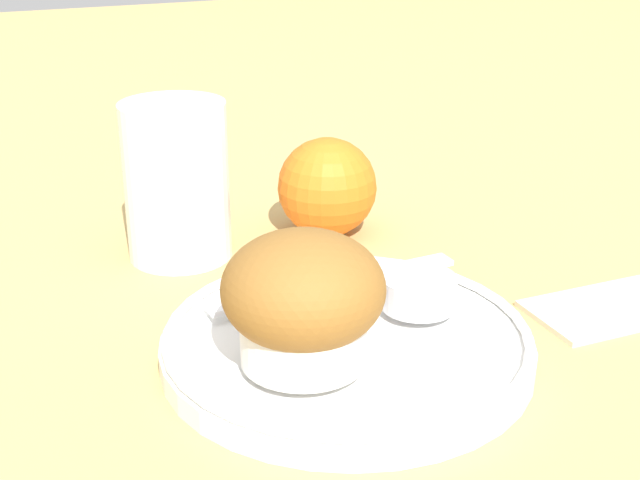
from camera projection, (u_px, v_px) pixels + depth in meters
The scene contains 9 objects.
ground_plane at pixel (347, 358), 0.53m from camera, with size 3.00×3.00×0.00m, color tan.
plate at pixel (349, 340), 0.53m from camera, with size 0.22×0.22×0.02m.
muffin at pixel (303, 300), 0.47m from camera, with size 0.09×0.09×0.07m.
cream_ramekin at pixel (419, 290), 0.54m from camera, with size 0.05×0.05×0.02m.
berry_pair at pixel (273, 292), 0.55m from camera, with size 0.03×0.01×0.01m.
butter_knife at pixel (335, 283), 0.57m from camera, with size 0.17×0.03×0.00m.
orange_fruit at pixel (327, 187), 0.69m from camera, with size 0.08×0.08×0.08m.
juice_glass at pixel (177, 181), 0.65m from camera, with size 0.08×0.08×0.12m.
folded_napkin at pixel (613, 305), 0.58m from camera, with size 0.11×0.06×0.01m.
Camera 1 is at (-0.19, -0.42, 0.27)m, focal length 50.00 mm.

